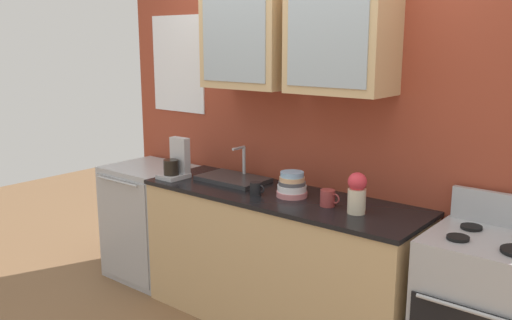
% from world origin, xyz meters
% --- Properties ---
extents(back_wall_unit, '(3.42, 0.45, 2.86)m').
position_xyz_m(back_wall_unit, '(-0.01, 0.31, 1.54)').
color(back_wall_unit, '#993D28').
rests_on(back_wall_unit, ground_plane).
extents(counter, '(1.95, 0.62, 0.92)m').
position_xyz_m(counter, '(0.00, 0.00, 0.46)').
color(counter, tan).
rests_on(counter, ground_plane).
extents(sink_faucet, '(0.49, 0.31, 0.24)m').
position_xyz_m(sink_faucet, '(-0.46, 0.08, 0.94)').
color(sink_faucet, '#2D2D30').
rests_on(sink_faucet, counter).
extents(bowl_stack, '(0.20, 0.20, 0.16)m').
position_xyz_m(bowl_stack, '(0.10, 0.01, 0.99)').
color(bowl_stack, '#D87F84').
rests_on(bowl_stack, counter).
extents(vase, '(0.11, 0.11, 0.24)m').
position_xyz_m(vase, '(0.59, -0.04, 1.04)').
color(vase, beige).
rests_on(vase, counter).
extents(cup_near_sink, '(0.11, 0.08, 0.08)m').
position_xyz_m(cup_near_sink, '(-0.11, -0.10, 0.96)').
color(cup_near_sink, black).
rests_on(cup_near_sink, counter).
extents(cup_near_bowls, '(0.13, 0.09, 0.10)m').
position_xyz_m(cup_near_bowls, '(0.39, -0.02, 0.97)').
color(cup_near_bowls, '#993838').
rests_on(cup_near_bowls, counter).
extents(dishwasher, '(0.62, 0.60, 0.92)m').
position_xyz_m(dishwasher, '(-1.29, -0.00, 0.46)').
color(dishwasher, '#ADAFB5').
rests_on(dishwasher, ground_plane).
extents(coffee_maker, '(0.17, 0.20, 0.29)m').
position_xyz_m(coffee_maker, '(-0.85, -0.11, 1.02)').
color(coffee_maker, '#B7B7BC').
rests_on(coffee_maker, counter).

